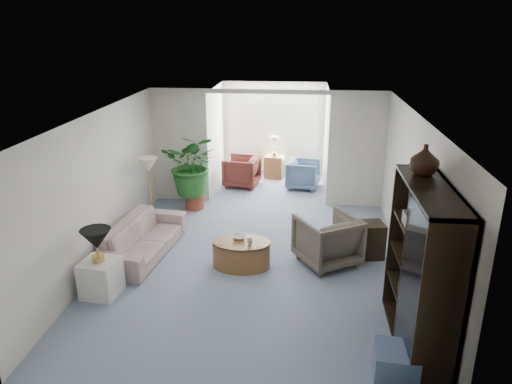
# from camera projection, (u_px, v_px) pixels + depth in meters

# --- Properties ---
(floor) EXTENTS (6.00, 6.00, 0.00)m
(floor) POSITION_uv_depth(u_px,v_px,m) (252.00, 267.00, 7.98)
(floor) COLOR gray
(floor) RESTS_ON ground
(sunroom_floor) EXTENTS (2.60, 2.60, 0.00)m
(sunroom_floor) POSITION_uv_depth(u_px,v_px,m) (270.00, 187.00, 11.82)
(sunroom_floor) COLOR gray
(sunroom_floor) RESTS_ON ground
(back_pier_left) EXTENTS (1.20, 0.12, 2.50)m
(back_pier_left) POSITION_uv_depth(u_px,v_px,m) (180.00, 146.00, 10.55)
(back_pier_left) COLOR silver
(back_pier_left) RESTS_ON ground
(back_pier_right) EXTENTS (1.20, 0.12, 2.50)m
(back_pier_right) POSITION_uv_depth(u_px,v_px,m) (357.00, 150.00, 10.20)
(back_pier_right) COLOR silver
(back_pier_right) RESTS_ON ground
(back_header) EXTENTS (2.60, 0.12, 0.10)m
(back_header) POSITION_uv_depth(u_px,v_px,m) (268.00, 92.00, 9.97)
(back_header) COLOR silver
(back_header) RESTS_ON back_pier_left
(window_pane) EXTENTS (2.20, 0.02, 1.50)m
(window_pane) POSITION_uv_depth(u_px,v_px,m) (274.00, 121.00, 12.37)
(window_pane) COLOR white
(window_blinds) EXTENTS (2.20, 0.02, 1.50)m
(window_blinds) POSITION_uv_depth(u_px,v_px,m) (274.00, 122.00, 12.34)
(window_blinds) COLOR white
(framed_picture) EXTENTS (0.04, 0.50, 0.40)m
(framed_picture) POSITION_uv_depth(u_px,v_px,m) (418.00, 175.00, 7.09)
(framed_picture) COLOR #AEA38B
(sofa) EXTENTS (1.06, 2.17, 0.61)m
(sofa) POSITION_uv_depth(u_px,v_px,m) (143.00, 238.00, 8.33)
(sofa) COLOR #B4AA98
(sofa) RESTS_ON ground
(end_table) EXTENTS (0.55, 0.55, 0.55)m
(end_table) POSITION_uv_depth(u_px,v_px,m) (101.00, 278.00, 7.09)
(end_table) COLOR white
(end_table) RESTS_ON ground
(table_lamp) EXTENTS (0.44, 0.44, 0.30)m
(table_lamp) POSITION_uv_depth(u_px,v_px,m) (96.00, 239.00, 6.88)
(table_lamp) COLOR black
(table_lamp) RESTS_ON end_table
(floor_lamp) EXTENTS (0.36, 0.36, 0.28)m
(floor_lamp) POSITION_uv_depth(u_px,v_px,m) (148.00, 165.00, 9.19)
(floor_lamp) COLOR #F2EBC1
(floor_lamp) RESTS_ON ground
(coffee_table) EXTENTS (0.98, 0.98, 0.45)m
(coffee_table) POSITION_uv_depth(u_px,v_px,m) (241.00, 254.00, 7.93)
(coffee_table) COLOR brown
(coffee_table) RESTS_ON ground
(coffee_bowl) EXTENTS (0.24, 0.24, 0.06)m
(coffee_bowl) POSITION_uv_depth(u_px,v_px,m) (239.00, 237.00, 7.94)
(coffee_bowl) COLOR beige
(coffee_bowl) RESTS_ON coffee_table
(coffee_cup) EXTENTS (0.11, 0.11, 0.10)m
(coffee_cup) POSITION_uv_depth(u_px,v_px,m) (250.00, 242.00, 7.73)
(coffee_cup) COLOR beige
(coffee_cup) RESTS_ON coffee_table
(wingback_chair) EXTENTS (1.24, 1.24, 0.83)m
(wingback_chair) POSITION_uv_depth(u_px,v_px,m) (327.00, 240.00, 7.99)
(wingback_chair) COLOR #615B4D
(wingback_chair) RESTS_ON ground
(side_table_dark) EXTENTS (0.58, 0.50, 0.62)m
(side_table_dark) POSITION_uv_depth(u_px,v_px,m) (368.00, 240.00, 8.24)
(side_table_dark) COLOR black
(side_table_dark) RESTS_ON ground
(entertainment_cabinet) EXTENTS (0.50, 1.86, 2.07)m
(entertainment_cabinet) POSITION_uv_depth(u_px,v_px,m) (422.00, 270.00, 5.77)
(entertainment_cabinet) COLOR black
(entertainment_cabinet) RESTS_ON ground
(cabinet_urn) EXTENTS (0.36, 0.36, 0.37)m
(cabinet_urn) POSITION_uv_depth(u_px,v_px,m) (424.00, 160.00, 5.82)
(cabinet_urn) COLOR black
(cabinet_urn) RESTS_ON entertainment_cabinet
(ottoman) EXTENTS (0.52, 0.52, 0.38)m
(ottoman) POSITION_uv_depth(u_px,v_px,m) (396.00, 364.00, 5.44)
(ottoman) COLOR slate
(ottoman) RESTS_ON ground
(plant_pot) EXTENTS (0.40, 0.40, 0.32)m
(plant_pot) POSITION_uv_depth(u_px,v_px,m) (195.00, 201.00, 10.42)
(plant_pot) COLOR brown
(plant_pot) RESTS_ON ground
(house_plant) EXTENTS (1.21, 1.05, 1.34)m
(house_plant) POSITION_uv_depth(u_px,v_px,m) (193.00, 164.00, 10.14)
(house_plant) COLOR #205E20
(house_plant) RESTS_ON plant_pot
(sunroom_chair_blue) EXTENTS (0.86, 0.84, 0.68)m
(sunroom_chair_blue) POSITION_uv_depth(u_px,v_px,m) (303.00, 174.00, 11.64)
(sunroom_chair_blue) COLOR slate
(sunroom_chair_blue) RESTS_ON ground
(sunroom_chair_maroon) EXTENTS (0.92, 0.90, 0.73)m
(sunroom_chair_maroon) POSITION_uv_depth(u_px,v_px,m) (242.00, 171.00, 11.77)
(sunroom_chair_maroon) COLOR maroon
(sunroom_chair_maroon) RESTS_ON ground
(sunroom_table) EXTENTS (0.52, 0.43, 0.57)m
(sunroom_table) POSITION_uv_depth(u_px,v_px,m) (274.00, 167.00, 12.43)
(sunroom_table) COLOR brown
(sunroom_table) RESTS_ON ground
(shelf_clutter) EXTENTS (0.30, 1.16, 1.06)m
(shelf_clutter) POSITION_uv_depth(u_px,v_px,m) (421.00, 270.00, 5.63)
(shelf_clutter) COLOR #332F28
(shelf_clutter) RESTS_ON entertainment_cabinet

